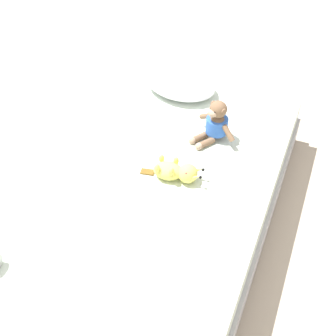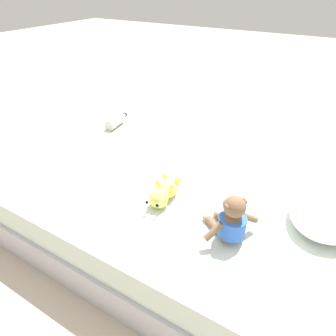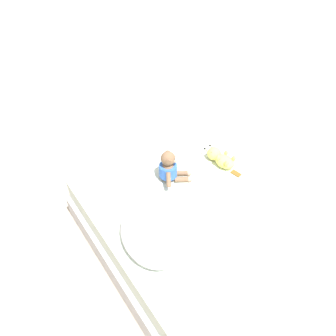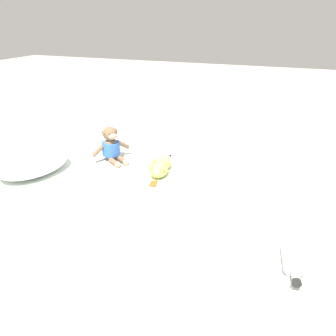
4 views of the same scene
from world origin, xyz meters
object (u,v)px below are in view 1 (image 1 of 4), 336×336
(bed, at_px, (145,199))
(pillow, at_px, (180,83))
(plush_yellow_creature, at_px, (176,171))
(plush_monkey, at_px, (216,123))

(bed, height_order, pillow, pillow)
(plush_yellow_creature, bearing_deg, pillow, 109.49)
(pillow, distance_m, plush_yellow_creature, 0.80)
(plush_monkey, bearing_deg, plush_yellow_creature, -101.31)
(pillow, height_order, plush_monkey, plush_monkey)
(plush_yellow_creature, bearing_deg, bed, -169.05)
(pillow, bearing_deg, plush_monkey, -46.67)
(plush_monkey, bearing_deg, bed, -119.86)
(bed, relative_size, plush_yellow_creature, 6.35)
(bed, xyz_separation_m, plush_yellow_creature, (0.16, 0.03, 0.23))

